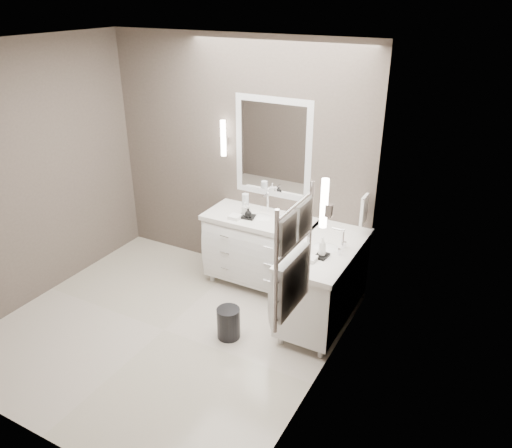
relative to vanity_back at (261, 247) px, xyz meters
The scene contains 21 objects.
floor 1.39m from the vanity_back, 110.17° to the right, with size 3.20×3.00×0.01m, color beige.
ceiling 2.57m from the vanity_back, 110.17° to the right, with size 3.20×3.00×0.01m, color white.
wall_back 1.01m from the vanity_back, 148.11° to the left, with size 3.20×0.01×2.70m, color #534943.
wall_front 2.90m from the vanity_back, 99.36° to the right, with size 3.20×0.01×2.70m, color #534943.
wall_left 2.54m from the vanity_back, 149.20° to the right, with size 0.01×3.00×2.70m, color #534943.
wall_right 1.89m from the vanity_back, 46.69° to the right, with size 0.01×3.00×2.70m, color #534943.
vanity_back is the anchor object (origin of this frame).
vanity_right 0.93m from the vanity_back, 20.38° to the right, with size 0.59×1.24×0.97m.
mirror_back 1.10m from the vanity_back, 90.00° to the left, with size 0.90×0.02×1.10m.
mirror_right 1.62m from the vanity_back, 20.48° to the right, with size 0.02×0.90×1.10m.
sconce_back 1.27m from the vanity_back, 160.98° to the left, with size 0.06×0.06×0.40m.
sconce_right 1.84m from the vanity_back, 43.07° to the right, with size 0.06×0.06×0.40m.
towel_bar_corner 1.26m from the vanity_back, ahead, with size 0.03×0.22×0.30m.
towel_ladder 2.16m from the vanity_back, 55.90° to the right, with size 0.06×0.58×0.90m.
waste_bin 1.07m from the vanity_back, 80.09° to the right, with size 0.23×0.23×0.32m, color black.
amenity_tray_back 0.41m from the vanity_back, 146.07° to the right, with size 0.17×0.13×0.03m, color black.
amenity_tray_right 1.11m from the vanity_back, 29.74° to the right, with size 0.11×0.14×0.02m, color black.
water_bottle 0.52m from the vanity_back, behind, with size 0.08×0.08×0.22m, color silver.
soap_bottle_a 0.49m from the vanity_back, 157.55° to the right, with size 0.06×0.06×0.14m, color white.
soap_bottle_b 0.46m from the vanity_back, 129.77° to the right, with size 0.08×0.08×0.10m, color black.
soap_bottle_c 1.15m from the vanity_back, 29.74° to the right, with size 0.07×0.07×0.18m, color white.
Camera 1 is at (2.74, -3.14, 3.10)m, focal length 35.00 mm.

